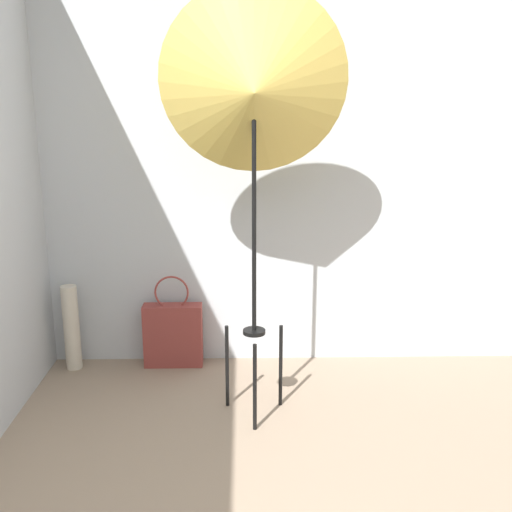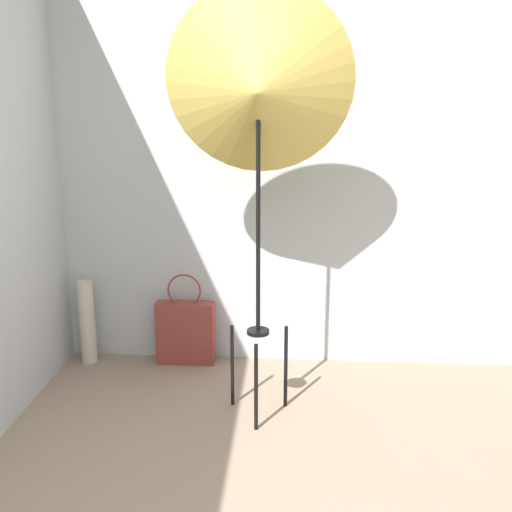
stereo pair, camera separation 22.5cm
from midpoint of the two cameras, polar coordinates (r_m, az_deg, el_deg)
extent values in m
cube|color=#B7BCC1|center=(3.61, -3.03, 9.64)|extent=(8.00, 0.05, 2.60)
cylinder|color=black|center=(3.03, -2.25, -12.45)|extent=(0.02, 0.02, 0.46)
cylinder|color=black|center=(3.26, -4.75, -10.46)|extent=(0.02, 0.02, 0.46)
cylinder|color=black|center=(3.26, 0.39, -10.45)|extent=(0.02, 0.02, 0.46)
cylinder|color=black|center=(3.09, -2.25, -7.25)|extent=(0.12, 0.12, 0.02)
cylinder|color=black|center=(2.92, -2.36, 3.84)|extent=(0.02, 0.02, 1.21)
cone|color=#D1B251|center=(2.87, -2.49, 15.78)|extent=(0.92, 0.46, 0.95)
cube|color=brown|center=(3.79, -9.58, -7.48)|extent=(0.36, 0.11, 0.40)
torus|color=brown|center=(3.70, -9.76, -3.47)|extent=(0.21, 0.01, 0.21)
cylinder|color=beige|center=(3.88, -18.75, -6.50)|extent=(0.10, 0.10, 0.53)
camera|label=1|loc=(0.11, -92.35, -0.61)|focal=42.00mm
camera|label=2|loc=(0.11, 87.65, 0.61)|focal=42.00mm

